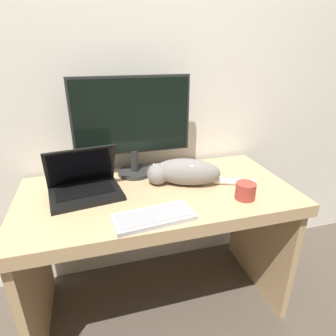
{
  "coord_description": "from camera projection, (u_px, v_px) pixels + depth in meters",
  "views": [
    {
      "loc": [
        -0.28,
        -0.85,
        1.36
      ],
      "look_at": [
        0.04,
        0.29,
        0.85
      ],
      "focal_mm": 30.0,
      "sensor_mm": 36.0,
      "label": 1
    }
  ],
  "objects": [
    {
      "name": "laptop",
      "position": [
        84.0,
        185.0,
        1.31
      ],
      "size": [
        0.35,
        0.28,
        0.23
      ],
      "rotation": [
        0.0,
        0.0,
        0.15
      ],
      "color": "black",
      "rests_on": "desk"
    },
    {
      "name": "desk",
      "position": [
        158.0,
        218.0,
        1.42
      ],
      "size": [
        1.31,
        0.65,
        0.72
      ],
      "color": "tan",
      "rests_on": "ground_plane"
    },
    {
      "name": "cat",
      "position": [
        184.0,
        172.0,
        1.39
      ],
      "size": [
        0.52,
        0.25,
        0.13
      ],
      "rotation": [
        0.0,
        0.0,
        -0.4
      ],
      "color": "gray",
      "rests_on": "desk"
    },
    {
      "name": "wall_back",
      "position": [
        139.0,
        59.0,
        1.47
      ],
      "size": [
        6.4,
        0.06,
        2.6
      ],
      "color": "silver",
      "rests_on": "ground_plane"
    },
    {
      "name": "monitor",
      "position": [
        132.0,
        122.0,
        1.42
      ],
      "size": [
        0.6,
        0.18,
        0.51
      ],
      "color": "#282828",
      "rests_on": "desk"
    },
    {
      "name": "coffee_mug",
      "position": [
        245.0,
        191.0,
        1.27
      ],
      "size": [
        0.09,
        0.09,
        0.08
      ],
      "color": "#9E382D",
      "rests_on": "desk"
    },
    {
      "name": "external_keyboard",
      "position": [
        154.0,
        217.0,
        1.12
      ],
      "size": [
        0.34,
        0.17,
        0.02
      ],
      "rotation": [
        0.0,
        0.0,
        0.1
      ],
      "color": "#BCBCC1",
      "rests_on": "desk"
    }
  ]
}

